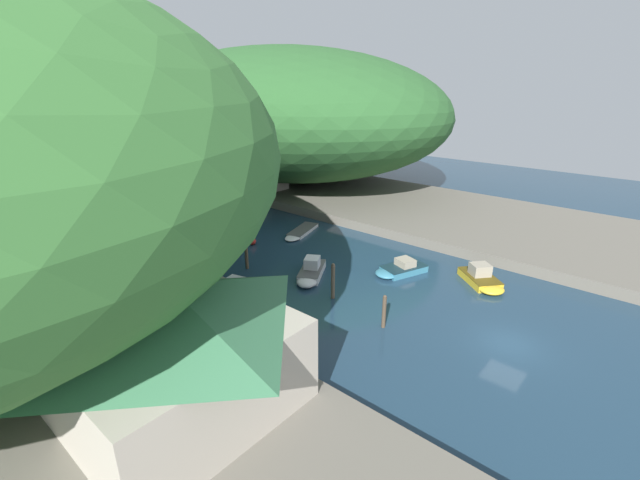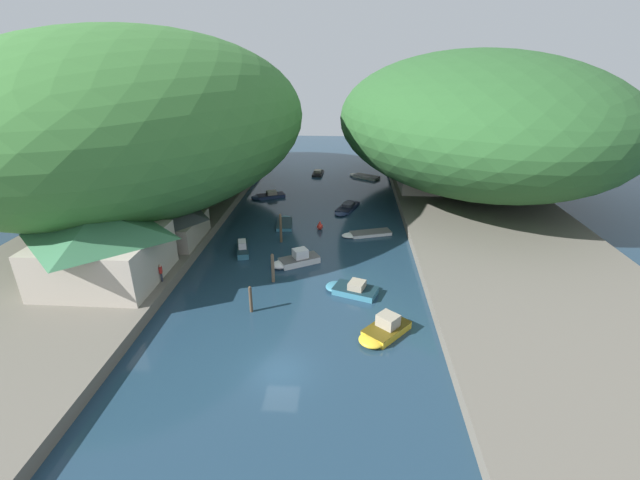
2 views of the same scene
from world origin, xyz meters
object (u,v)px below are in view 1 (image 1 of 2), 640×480
object	(u,v)px
boat_yellow_tender	(113,237)
boat_moored_right	(172,193)
boat_far_right_bank	(311,272)
boat_far_upstream	(400,269)
right_bank_cottage	(257,171)
boat_mid_channel	(231,287)
waterfront_building	(175,345)
boat_navy_launch	(232,221)
boat_open_rowboat	(112,201)
person_on_quay	(258,342)
boat_red_skiff	(300,232)
boat_white_cruiser	(206,252)
boat_small_dinghy	(482,279)
channel_buoy_near	(252,241)
boathouse_shed	(140,289)

from	to	relation	value
boat_yellow_tender	boat_moored_right	world-z (taller)	boat_yellow_tender
boat_far_right_bank	boat_far_upstream	bearing A→B (deg)	-163.06
right_bank_cottage	boat_mid_channel	bearing A→B (deg)	-135.51
waterfront_building	boat_yellow_tender	distance (m)	31.15
boat_mid_channel	boat_navy_launch	xyz separation A→B (m)	(11.66, 14.62, -0.19)
boat_mid_channel	boat_far_right_bank	bearing A→B (deg)	-40.61
boat_open_rowboat	waterfront_building	bearing A→B (deg)	-107.87
boat_far_upstream	person_on_quay	world-z (taller)	person_on_quay
right_bank_cottage	boat_mid_channel	world-z (taller)	right_bank_cottage
waterfront_building	boat_far_right_bank	distance (m)	18.52
person_on_quay	boat_red_skiff	bearing A→B (deg)	-64.95
boat_mid_channel	boat_white_cruiser	xyz separation A→B (m)	(3.60, 8.60, -0.24)
boat_yellow_tender	boat_small_dinghy	world-z (taller)	boat_small_dinghy
boat_red_skiff	boat_far_right_bank	bearing A→B (deg)	120.20
waterfront_building	person_on_quay	bearing A→B (deg)	1.47
boat_far_upstream	channel_buoy_near	world-z (taller)	boat_far_upstream
boat_far_upstream	boat_red_skiff	size ratio (longest dim) A/B	0.83
boathouse_shed	boat_open_rowboat	world-z (taller)	boathouse_shed
boat_far_upstream	boat_yellow_tender	distance (m)	31.07
boat_moored_right	person_on_quay	distance (m)	46.57
boat_small_dinghy	boat_far_right_bank	bearing A→B (deg)	-14.34
boat_open_rowboat	person_on_quay	distance (m)	45.59
waterfront_building	boat_moored_right	xyz separation A→B (m)	(25.00, 42.21, -4.36)
boat_yellow_tender	boat_red_skiff	size ratio (longest dim) A/B	0.86
boat_navy_launch	boat_far_right_bank	bearing A→B (deg)	92.80
boat_small_dinghy	boat_red_skiff	bearing A→B (deg)	-47.31
boat_far_upstream	boat_white_cruiser	size ratio (longest dim) A/B	1.00
boat_open_rowboat	person_on_quay	bearing A→B (deg)	-101.87
boat_moored_right	channel_buoy_near	size ratio (longest dim) A/B	5.04
right_bank_cottage	waterfront_building	bearing A→B (deg)	-136.12
boathouse_shed	boat_white_cruiser	bearing A→B (deg)	37.83
right_bank_cottage	boat_yellow_tender	size ratio (longest dim) A/B	1.50
right_bank_cottage	boat_red_skiff	xyz separation A→B (m)	(-8.72, -16.98, -3.52)
boat_open_rowboat	boat_far_right_bank	bearing A→B (deg)	-86.93
waterfront_building	boat_red_skiff	distance (m)	29.09
boat_yellow_tender	boat_navy_launch	size ratio (longest dim) A/B	0.83
boat_red_skiff	boat_navy_launch	xyz separation A→B (m)	(-2.41, 9.21, 0.06)
right_bank_cottage	boat_navy_launch	size ratio (longest dim) A/B	1.24
boat_open_rowboat	boat_yellow_tender	size ratio (longest dim) A/B	0.95
waterfront_building	boat_white_cruiser	size ratio (longest dim) A/B	2.01
channel_buoy_near	boat_far_upstream	bearing A→B (deg)	-75.89
boat_small_dinghy	boathouse_shed	bearing A→B (deg)	6.15
boat_small_dinghy	boat_moored_right	size ratio (longest dim) A/B	0.86
boat_far_right_bank	boat_open_rowboat	bearing A→B (deg)	-29.91
waterfront_building	boat_navy_launch	size ratio (longest dim) A/B	1.60
boat_red_skiff	boat_navy_launch	world-z (taller)	boat_navy_launch
right_bank_cottage	boat_red_skiff	world-z (taller)	right_bank_cottage
boat_red_skiff	person_on_quay	xyz separation A→B (m)	(-19.40, -14.87, 1.85)
boat_open_rowboat	boat_white_cruiser	distance (m)	26.14
waterfront_building	boat_far_upstream	size ratio (longest dim) A/B	2.01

